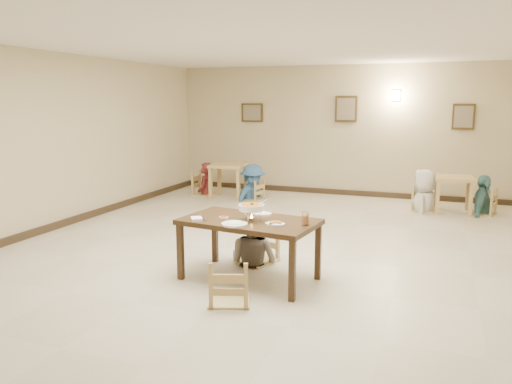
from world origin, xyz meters
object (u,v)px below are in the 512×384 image
at_px(curry_warmer, 252,207).
at_px(bg_chair_lr, 253,181).
at_px(drink_glass, 306,219).
at_px(bg_table_left, 228,170).
at_px(main_table, 249,226).
at_px(bg_diner_c, 426,169).
at_px(bg_table_right, 454,183).
at_px(chair_far, 257,227).
at_px(bg_chair_rr, 483,190).
at_px(bg_chair_rl, 424,188).
at_px(chair_near, 230,260).
at_px(bg_chair_ll, 205,172).
at_px(bg_diner_a, 205,162).
at_px(main_diner, 254,208).
at_px(bg_diner_b, 253,164).
at_px(bg_diner_d, 485,175).

height_order(curry_warmer, bg_chair_lr, curry_warmer).
bearing_deg(drink_glass, bg_table_left, 122.27).
bearing_deg(main_table, bg_chair_lr, 117.69).
bearing_deg(bg_diner_c, bg_table_right, 97.96).
xyz_separation_m(bg_table_left, bg_table_right, (4.80, 0.08, -0.05)).
height_order(chair_far, bg_chair_rr, chair_far).
bearing_deg(bg_chair_rl, bg_chair_rr, -81.60).
xyz_separation_m(chair_near, bg_diner_c, (1.82, 5.64, 0.37)).
distance_m(bg_chair_ll, bg_chair_rr, 5.96).
xyz_separation_m(chair_near, bg_table_right, (2.36, 5.68, 0.11)).
xyz_separation_m(main_table, chair_near, (0.06, -0.74, -0.20)).
relative_size(bg_chair_lr, bg_diner_a, 0.56).
distance_m(main_diner, bg_diner_a, 5.14).
bearing_deg(bg_diner_a, main_diner, 23.47).
bearing_deg(bg_diner_b, bg_chair_rl, -69.48).
xyz_separation_m(bg_chair_lr, bg_chair_rr, (4.72, 0.20, 0.05)).
height_order(bg_chair_rr, bg_diner_c, bg_diner_c).
relative_size(chair_far, chair_near, 1.04).
distance_m(chair_far, bg_diner_a, 5.11).
bearing_deg(bg_diner_d, bg_table_left, 104.33).
distance_m(bg_table_left, bg_diner_b, 0.65).
distance_m(chair_near, bg_diner_a, 6.43).
xyz_separation_m(chair_near, bg_chair_ll, (-3.05, 5.66, 0.06)).
relative_size(bg_chair_rl, bg_diner_c, 0.55).
relative_size(chair_far, bg_chair_lr, 1.14).
distance_m(bg_diner_a, bg_diner_b, 1.25).
bearing_deg(main_diner, bg_diner_a, -40.07).
bearing_deg(bg_table_left, bg_chair_lr, -7.05).
relative_size(main_table, bg_table_left, 2.02).
height_order(main_table, bg_diner_d, bg_diner_d).
distance_m(chair_near, curry_warmer, 0.83).
bearing_deg(main_table, main_diner, 113.27).
bearing_deg(bg_chair_rr, drink_glass, -6.87).
distance_m(bg_chair_ll, bg_chair_rl, 4.87).
height_order(bg_diner_a, bg_diner_b, bg_diner_b).
xyz_separation_m(curry_warmer, bg_table_right, (2.37, 4.98, -0.34)).
xyz_separation_m(main_diner, bg_diner_b, (-1.58, 4.16, 0.03)).
bearing_deg(bg_chair_ll, bg_chair_lr, -99.35).
bearing_deg(main_table, bg_table_right, 71.36).
distance_m(drink_glass, bg_diner_d, 5.50).
relative_size(bg_chair_lr, bg_diner_c, 0.52).
bearing_deg(bg_chair_rl, bg_diner_a, 94.26).
relative_size(chair_near, main_diner, 0.62).
relative_size(drink_glass, bg_chair_ll, 0.15).
relative_size(curry_warmer, bg_diner_c, 0.20).
bearing_deg(main_diner, bg_chair_rl, -98.93).
relative_size(bg_table_right, bg_diner_d, 0.48).
height_order(curry_warmer, bg_table_left, curry_warmer).
bearing_deg(drink_glass, curry_warmer, -179.39).
distance_m(bg_chair_ll, bg_diner_c, 4.88).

